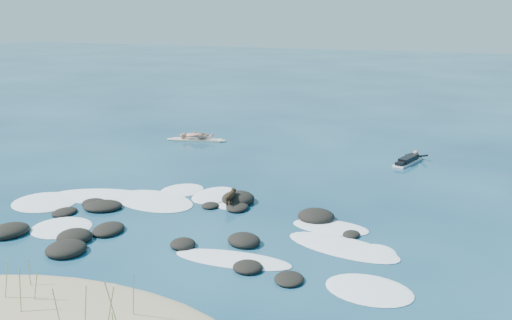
% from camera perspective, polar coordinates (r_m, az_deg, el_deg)
% --- Properties ---
extents(ground, '(160.00, 160.00, 0.00)m').
position_cam_1_polar(ground, '(20.53, -4.42, -5.10)').
color(ground, '#0A2642').
rests_on(ground, ground).
extents(dune_grass, '(3.60, 1.49, 1.22)m').
position_cam_1_polar(dune_grass, '(13.94, -18.14, -13.06)').
color(dune_grass, '#839A4A').
rests_on(dune_grass, ground).
extents(reef_rocks, '(11.37, 7.59, 0.52)m').
position_cam_1_polar(reef_rocks, '(19.28, -9.25, -6.32)').
color(reef_rocks, black).
rests_on(reef_rocks, ground).
extents(breaking_foam, '(15.33, 7.78, 0.12)m').
position_cam_1_polar(breaking_foam, '(19.93, -6.97, -5.78)').
color(breaking_foam, white).
rests_on(breaking_foam, ground).
extents(standing_surfer_rig, '(3.30, 1.16, 1.89)m').
position_cam_1_polar(standing_surfer_rig, '(31.09, -6.00, 3.26)').
color(standing_surfer_rig, beige).
rests_on(standing_surfer_rig, ground).
extents(paddling_surfer_rig, '(1.44, 2.58, 0.45)m').
position_cam_1_polar(paddling_surfer_rig, '(27.55, 15.02, 0.02)').
color(paddling_surfer_rig, silver).
rests_on(paddling_surfer_rig, ground).
extents(dog, '(0.30, 1.02, 0.65)m').
position_cam_1_polar(dog, '(20.77, -2.55, -3.58)').
color(dog, black).
rests_on(dog, ground).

